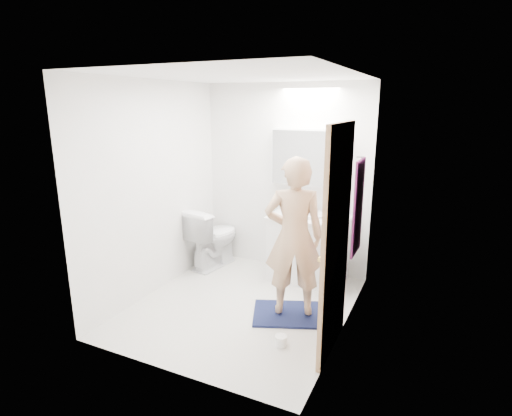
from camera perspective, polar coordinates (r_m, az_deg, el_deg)
The scene contains 23 objects.
floor at distance 4.54m, azimuth -1.97°, elevation -13.59°, with size 2.50×2.50×0.00m, color silver.
ceiling at distance 4.02m, azimuth -2.28°, elevation 18.22°, with size 2.50×2.50×0.00m, color white.
wall_back at distance 5.23m, azimuth 4.18°, elevation 4.14°, with size 2.50×2.50×0.00m, color white.
wall_front at distance 3.10m, azimuth -12.77°, elevation -3.51°, with size 2.50×2.50×0.00m, color white.
wall_left at distance 4.71m, azimuth -14.10°, elevation 2.57°, with size 2.50×2.50×0.00m, color white.
wall_right at distance 3.75m, azimuth 12.98°, elevation -0.36°, with size 2.50×2.50×0.00m, color white.
vanity_cabinet at distance 5.05m, azimuth 7.38°, elevation -5.87°, with size 0.90×0.55×0.78m, color white.
countertop at distance 4.93m, azimuth 7.53°, elevation -1.40°, with size 0.95×0.58×0.04m, color silver.
sink_basin at distance 4.94m, azimuth 7.65°, elevation -0.92°, with size 0.36×0.36×0.03m, color silver.
faucet at distance 5.10m, azimuth 8.33°, elevation 0.30°, with size 0.02×0.02×0.16m, color silver.
medicine_cabinet at distance 5.02m, azimuth 7.15°, elevation 7.08°, with size 0.88×0.14×0.70m, color white.
mirror_panel at distance 4.95m, azimuth 6.87°, elevation 6.98°, with size 0.84×0.01×0.66m, color silver.
toilet at distance 5.46m, azimuth -6.08°, elevation -4.08°, with size 0.45×0.80×0.81m, color white.
bath_rug at distance 4.37m, azimuth 5.11°, elevation -14.67°, with size 0.80×0.55×0.02m, color #121D39.
person at distance 4.03m, azimuth 5.38°, elevation -4.12°, with size 0.59×0.39×1.62m, color tan.
door at distance 3.49m, azimuth 11.22°, elevation -4.84°, with size 0.04×0.80×2.00m, color #A88054.
door_knob at distance 3.24m, azimuth 9.17°, elevation -7.21°, with size 0.06×0.06×0.06m, color gold.
towel at distance 4.31m, azimuth 14.22°, elevation 0.09°, with size 0.02×0.42×1.00m, color black.
towel_hook at distance 4.21m, azimuth 14.48°, elevation 6.97°, with size 0.02×0.02×0.07m, color silver.
soap_bottle_a at distance 5.13m, azimuth 4.56°, elevation 0.97°, with size 0.09×0.09×0.24m, color #C5B87F.
soap_bottle_b at distance 5.13m, azimuth 6.00°, elevation 0.47°, with size 0.07×0.08×0.16m, color #5576B7.
toothbrush_cup at distance 4.99m, azimuth 10.80°, elevation -0.53°, with size 0.10×0.10×0.09m, color #4562CF.
toilet_paper_roll at distance 3.87m, azimuth 3.53°, elevation -18.22°, with size 0.11×0.11×0.10m, color white.
Camera 1 is at (1.84, -3.56, 2.14)m, focal length 28.33 mm.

